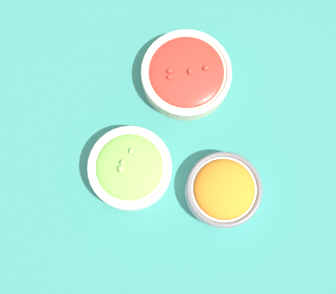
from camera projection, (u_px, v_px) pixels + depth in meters
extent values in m
plane|color=#337F75|center=(168.00, 150.00, 1.06)|extent=(3.00, 3.00, 0.00)
cylinder|color=silver|center=(223.00, 190.00, 1.02)|extent=(0.16, 0.16, 0.04)
torus|color=slate|center=(224.00, 189.00, 0.99)|extent=(0.16, 0.16, 0.01)
ellipsoid|color=orange|center=(224.00, 189.00, 0.99)|extent=(0.13, 0.13, 0.06)
cylinder|color=silver|center=(130.00, 169.00, 1.02)|extent=(0.18, 0.18, 0.05)
torus|color=silver|center=(130.00, 167.00, 1.00)|extent=(0.18, 0.18, 0.01)
ellipsoid|color=#7ABC4C|center=(130.00, 167.00, 1.00)|extent=(0.15, 0.15, 0.04)
ellipsoid|color=#99D166|center=(121.00, 168.00, 0.97)|extent=(0.01, 0.01, 0.01)
ellipsoid|color=#99D166|center=(131.00, 150.00, 0.98)|extent=(0.02, 0.01, 0.01)
ellipsoid|color=#99D166|center=(122.00, 163.00, 0.98)|extent=(0.01, 0.01, 0.01)
ellipsoid|color=#99D166|center=(121.00, 171.00, 0.97)|extent=(0.02, 0.02, 0.01)
cylinder|color=beige|center=(186.00, 75.00, 1.07)|extent=(0.21, 0.21, 0.04)
torus|color=silver|center=(186.00, 72.00, 1.05)|extent=(0.21, 0.21, 0.01)
ellipsoid|color=red|center=(186.00, 72.00, 1.05)|extent=(0.17, 0.17, 0.02)
ellipsoid|color=red|center=(170.00, 77.00, 1.03)|extent=(0.01, 0.01, 0.01)
ellipsoid|color=red|center=(170.00, 71.00, 1.03)|extent=(0.01, 0.01, 0.01)
ellipsoid|color=red|center=(206.00, 68.00, 1.03)|extent=(0.01, 0.01, 0.01)
ellipsoid|color=red|center=(190.00, 71.00, 1.03)|extent=(0.01, 0.01, 0.01)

